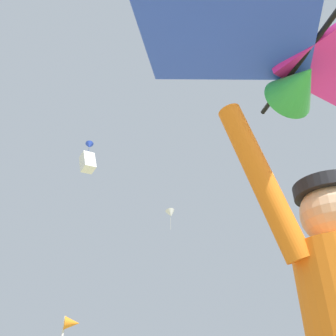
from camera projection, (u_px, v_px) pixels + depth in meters
The scene contains 5 objects.
held_stunt_kite at pixel (302, 53), 1.56m from camera, with size 1.75×0.97×0.40m.
distant_kite_white_high_right at pixel (171, 214), 34.55m from camera, with size 1.38×1.45×2.23m.
distant_kite_white_low_right at pixel (88, 162), 15.27m from camera, with size 0.82×0.84×1.02m.
distant_kite_blue_low_left at pixel (89, 146), 33.61m from camera, with size 0.86×1.02×1.89m.
marker_flag at pixel (70, 330), 6.40m from camera, with size 0.30×0.24×1.85m.
Camera 1 is at (-1.24, -0.63, 1.02)m, focal length 36.44 mm.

